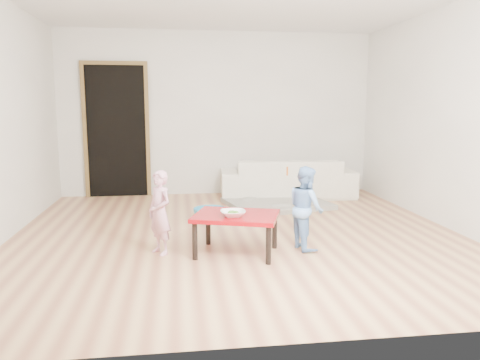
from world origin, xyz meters
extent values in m
cube|color=#A26545|center=(0.00, 0.00, 0.00)|extent=(5.00, 5.00, 0.01)
cube|color=white|center=(0.00, 2.50, 1.30)|extent=(5.00, 0.02, 2.60)
cube|color=white|center=(2.50, 0.00, 1.30)|extent=(0.02, 5.00, 2.60)
imported|color=white|center=(1.06, 2.05, 0.30)|extent=(2.14, 0.95, 0.61)
cube|color=orange|center=(0.77, 1.92, 0.47)|extent=(0.59, 0.55, 0.13)
imported|color=white|center=(-0.15, -0.80, 0.43)|extent=(0.24, 0.24, 0.06)
imported|color=pink|center=(-0.84, -0.60, 0.41)|extent=(0.33, 0.36, 0.82)
imported|color=#67ACF0|center=(0.61, -0.62, 0.42)|extent=(0.39, 0.46, 0.84)
imported|color=teal|center=(-0.26, 0.77, 0.07)|extent=(0.42, 0.42, 0.13)
camera|label=1|loc=(-0.66, -5.09, 1.45)|focal=35.00mm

